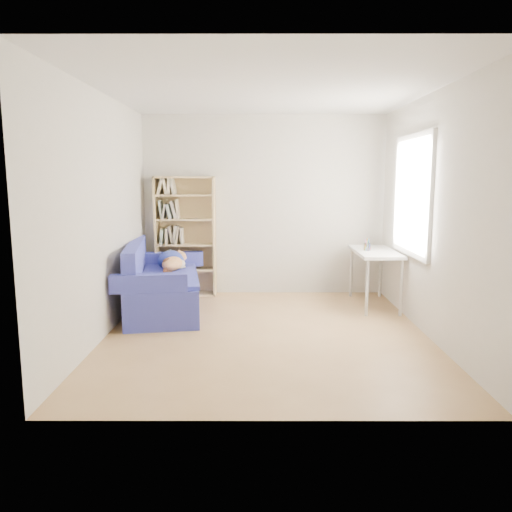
{
  "coord_description": "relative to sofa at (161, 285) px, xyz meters",
  "views": [
    {
      "loc": [
        -0.11,
        -5.31,
        1.71
      ],
      "look_at": [
        -0.11,
        0.12,
        0.85
      ],
      "focal_mm": 35.0,
      "sensor_mm": 36.0,
      "label": 1
    }
  ],
  "objects": [
    {
      "name": "ground",
      "position": [
        1.34,
        -0.95,
        -0.34
      ],
      "size": [
        4.0,
        4.0,
        0.0
      ],
      "primitive_type": "plane",
      "color": "#9C7446",
      "rests_on": "ground"
    },
    {
      "name": "room_shell",
      "position": [
        1.44,
        -0.92,
        1.3
      ],
      "size": [
        3.54,
        4.04,
        2.62
      ],
      "color": "silver",
      "rests_on": "ground"
    },
    {
      "name": "sofa",
      "position": [
        0.0,
        0.0,
        0.0
      ],
      "size": [
        1.12,
        1.93,
        0.89
      ],
      "rotation": [
        0.0,
        0.0,
        0.16
      ],
      "color": "navy",
      "rests_on": "ground"
    },
    {
      "name": "bookshelf",
      "position": [
        0.21,
        0.9,
        0.46
      ],
      "size": [
        0.86,
        0.27,
        1.72
      ],
      "color": "tan",
      "rests_on": "ground"
    },
    {
      "name": "desk",
      "position": [
        2.81,
        0.28,
        0.33
      ],
      "size": [
        0.52,
        1.14,
        0.75
      ],
      "color": "white",
      "rests_on": "ground"
    },
    {
      "name": "pen_cup",
      "position": [
        2.7,
        0.28,
        0.47
      ],
      "size": [
        0.09,
        0.09,
        0.17
      ],
      "color": "white",
      "rests_on": "desk"
    }
  ]
}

